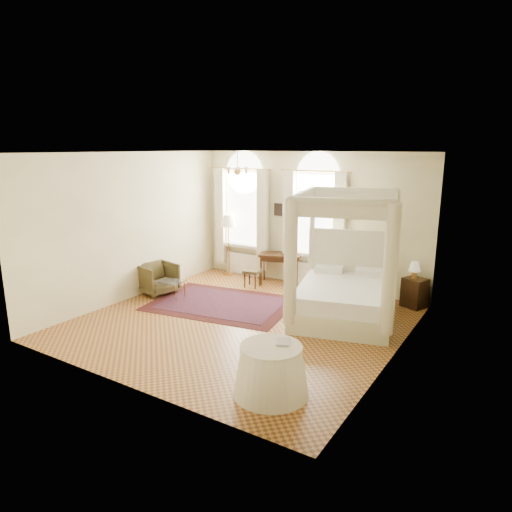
# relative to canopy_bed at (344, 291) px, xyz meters

# --- Properties ---
(ground) EXTENTS (6.00, 6.00, 0.00)m
(ground) POSITION_rel_canopy_bed_xyz_m (-1.65, -1.21, -0.58)
(ground) COLOR #AD7232
(ground) RESTS_ON ground
(room_walls) EXTENTS (6.00, 6.00, 6.00)m
(room_walls) POSITION_rel_canopy_bed_xyz_m (-1.65, -1.21, 1.40)
(room_walls) COLOR #FFF2C2
(room_walls) RESTS_ON ground
(window_left) EXTENTS (1.62, 0.27, 3.29)m
(window_left) POSITION_rel_canopy_bed_xyz_m (-3.55, 1.66, 0.91)
(window_left) COLOR silver
(window_left) RESTS_ON room_walls
(window_right) EXTENTS (1.62, 0.27, 3.29)m
(window_right) POSITION_rel_canopy_bed_xyz_m (-1.45, 1.66, 0.91)
(window_right) COLOR silver
(window_right) RESTS_ON room_walls
(chandelier) EXTENTS (0.51, 0.45, 0.50)m
(chandelier) POSITION_rel_canopy_bed_xyz_m (-2.55, -0.01, 2.32)
(chandelier) COLOR #B0813A
(chandelier) RESTS_ON room_walls
(wall_pictures) EXTENTS (2.54, 0.03, 0.39)m
(wall_pictures) POSITION_rel_canopy_bed_xyz_m (-1.56, 1.76, 1.31)
(wall_pictures) COLOR black
(wall_pictures) RESTS_ON room_walls
(canopy_bed) EXTENTS (2.45, 2.76, 2.56)m
(canopy_bed) POSITION_rel_canopy_bed_xyz_m (0.00, 0.00, 0.00)
(canopy_bed) COLOR beige
(canopy_bed) RESTS_ON ground
(nightstand) EXTENTS (0.58, 0.55, 0.64)m
(nightstand) POSITION_rel_canopy_bed_xyz_m (1.05, 1.49, -0.26)
(nightstand) COLOR #36220E
(nightstand) RESTS_ON ground
(nightstand_lamp) EXTENTS (0.26, 0.26, 0.37)m
(nightstand_lamp) POSITION_rel_canopy_bed_xyz_m (1.02, 1.45, 0.31)
(nightstand_lamp) COLOR #B0813A
(nightstand_lamp) RESTS_ON nightstand
(writing_desk) EXTENTS (1.16, 0.85, 0.78)m
(writing_desk) POSITION_rel_canopy_bed_xyz_m (-2.29, 1.49, 0.08)
(writing_desk) COLOR #36220E
(writing_desk) RESTS_ON ground
(laptop) EXTENTS (0.35, 0.24, 0.03)m
(laptop) POSITION_rel_canopy_bed_xyz_m (-2.10, 1.61, 0.21)
(laptop) COLOR black
(laptop) RESTS_ON writing_desk
(stool) EXTENTS (0.43, 0.43, 0.44)m
(stool) POSITION_rel_canopy_bed_xyz_m (-2.72, 0.85, -0.22)
(stool) COLOR #44361D
(stool) RESTS_ON ground
(armchair) EXTENTS (0.95, 0.94, 0.73)m
(armchair) POSITION_rel_canopy_bed_xyz_m (-4.35, -0.78, -0.22)
(armchair) COLOR #43381C
(armchair) RESTS_ON ground
(coffee_table) EXTENTS (0.63, 0.48, 0.40)m
(coffee_table) POSITION_rel_canopy_bed_xyz_m (-3.86, -0.86, -0.22)
(coffee_table) COLOR white
(coffee_table) RESTS_ON ground
(floor_lamp) EXTENTS (0.42, 0.42, 1.64)m
(floor_lamp) POSITION_rel_canopy_bed_xyz_m (-3.88, 1.49, 0.82)
(floor_lamp) COLOR #B0813A
(floor_lamp) RESTS_ON ground
(oriental_rug) EXTENTS (3.37, 2.66, 0.01)m
(oriental_rug) POSITION_rel_canopy_bed_xyz_m (-2.61, -0.58, -0.57)
(oriental_rug) COLOR #3F0F0F
(oriental_rug) RESTS_ON ground
(side_table) EXTENTS (1.07, 1.07, 0.73)m
(side_table) POSITION_rel_canopy_bed_xyz_m (0.23, -3.29, -0.22)
(side_table) COLOR white
(side_table) RESTS_ON ground
(book) EXTENTS (0.27, 0.30, 0.02)m
(book) POSITION_rel_canopy_bed_xyz_m (0.23, -3.14, 0.16)
(book) COLOR black
(book) RESTS_ON side_table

